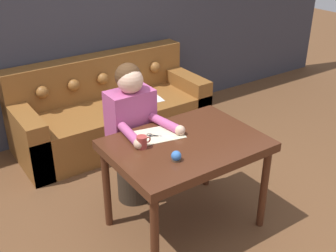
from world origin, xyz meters
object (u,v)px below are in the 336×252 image
(mug, at_px, (142,142))
(pin_cushion, at_px, (176,156))
(scissors, at_px, (155,136))
(dining_table, at_px, (186,152))
(couch, at_px, (110,113))
(person, at_px, (132,135))

(mug, distance_m, pin_cushion, 0.30)
(scissors, relative_size, pin_cushion, 2.64)
(dining_table, bearing_deg, couch, 83.33)
(dining_table, relative_size, person, 0.91)
(person, bearing_deg, pin_cushion, -94.40)
(pin_cushion, bearing_deg, mug, 109.85)
(couch, distance_m, pin_cushion, 1.92)
(pin_cushion, bearing_deg, scissors, 79.96)
(couch, relative_size, person, 1.66)
(person, bearing_deg, couch, 72.53)
(pin_cushion, bearing_deg, couch, 77.47)
(couch, distance_m, person, 1.21)
(person, height_order, scissors, person)
(mug, bearing_deg, person, 70.00)
(dining_table, height_order, couch, couch)
(mug, xyz_separation_m, pin_cushion, (0.10, -0.28, -0.01))
(mug, bearing_deg, pin_cushion, -70.15)
(dining_table, height_order, scissors, scissors)
(scissors, distance_m, mug, 0.20)
(couch, xyz_separation_m, pin_cushion, (-0.40, -1.82, 0.49))
(dining_table, xyz_separation_m, person, (-0.16, 0.53, -0.05))
(mug, height_order, pin_cushion, mug)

